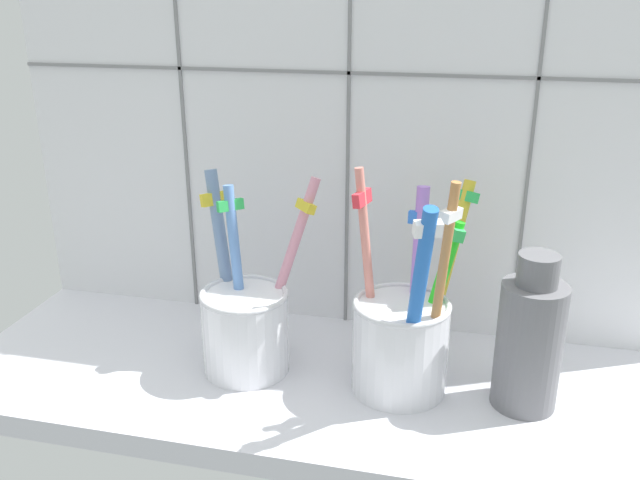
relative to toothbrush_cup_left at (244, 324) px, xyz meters
The scene contains 5 objects.
counter_slab 8.58cm from the toothbrush_cup_left, ahead, with size 64.00×22.00×2.00cm, color silver.
tile_wall_back 21.22cm from the toothbrush_cup_left, 60.82° to the left, with size 64.00×2.20×45.00cm.
toothbrush_cup_left is the anchor object (origin of this frame).
toothbrush_cup_right 13.61cm from the toothbrush_cup_left, ahead, with size 9.77×13.30×18.62cm.
ceramic_vase 23.39cm from the toothbrush_cup_left, ahead, with size 5.10×5.10×12.88cm.
Camera 1 is at (11.28, -48.59, 33.52)cm, focal length 37.85 mm.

